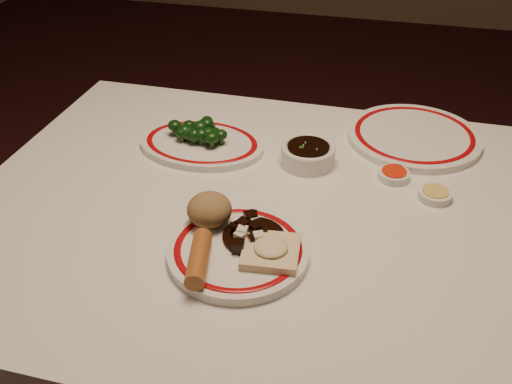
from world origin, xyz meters
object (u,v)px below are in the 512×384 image
object	(u,v)px
main_plate	(238,251)
broccoli_pile	(199,131)
broccoli_plate	(202,144)
soy_bowl	(308,155)
fried_wonton	(271,250)
rice_mound	(209,209)
stirfry_heap	(251,232)
dining_table	(279,246)
spring_roll	(199,258)

from	to	relation	value
main_plate	broccoli_pile	distance (m)	0.38
broccoli_plate	main_plate	bearing A→B (deg)	-61.67
soy_bowl	fried_wonton	bearing A→B (deg)	-90.69
rice_mound	broccoli_plate	bearing A→B (deg)	111.86
main_plate	stirfry_heap	world-z (taller)	stirfry_heap
stirfry_heap	broccoli_pile	xyz separation A→B (m)	(-0.19, 0.30, 0.01)
dining_table	fried_wonton	bearing A→B (deg)	-83.23
main_plate	spring_roll	bearing A→B (deg)	-129.38
rice_mound	spring_roll	world-z (taller)	rice_mound
main_plate	spring_roll	distance (m)	0.08
dining_table	soy_bowl	size ratio (longest dim) A/B	10.70
main_plate	soy_bowl	bearing A→B (deg)	79.20
spring_roll	soy_bowl	size ratio (longest dim) A/B	1.03
main_plate	broccoli_pile	bearing A→B (deg)	118.75
soy_bowl	stirfry_heap	bearing A→B (deg)	-99.43
fried_wonton	stirfry_heap	size ratio (longest dim) A/B	0.93
stirfry_heap	soy_bowl	world-z (taller)	stirfry_heap
rice_mound	stirfry_heap	xyz separation A→B (m)	(0.08, -0.02, -0.02)
broccoli_plate	broccoli_pile	distance (m)	0.03
spring_roll	fried_wonton	size ratio (longest dim) A/B	1.15
fried_wonton	broccoli_plate	world-z (taller)	fried_wonton
spring_roll	fried_wonton	xyz separation A→B (m)	(0.10, 0.05, -0.01)
broccoli_plate	broccoli_pile	bearing A→B (deg)	149.99
rice_mound	spring_roll	size ratio (longest dim) A/B	0.68
spring_roll	soy_bowl	distance (m)	0.39
dining_table	broccoli_pile	bearing A→B (deg)	140.43
broccoli_pile	stirfry_heap	bearing A→B (deg)	-56.82
rice_mound	stirfry_heap	size ratio (longest dim) A/B	0.74
dining_table	soy_bowl	world-z (taller)	soy_bowl
broccoli_plate	stirfry_heap	bearing A→B (deg)	-57.20
rice_mound	broccoli_plate	xyz separation A→B (m)	(-0.11, 0.27, -0.04)
stirfry_heap	rice_mound	bearing A→B (deg)	165.38
spring_roll	broccoli_pile	xyz separation A→B (m)	(-0.13, 0.39, 0.00)
spring_roll	broccoli_plate	size ratio (longest dim) A/B	0.40
dining_table	fried_wonton	xyz separation A→B (m)	(0.02, -0.15, 0.12)
broccoli_pile	dining_table	bearing A→B (deg)	-39.57
main_plate	stirfry_heap	xyz separation A→B (m)	(0.01, 0.03, 0.02)
dining_table	spring_roll	bearing A→B (deg)	-112.85
dining_table	fried_wonton	size ratio (longest dim) A/B	11.96
spring_roll	soy_bowl	bearing A→B (deg)	61.94
fried_wonton	stirfry_heap	xyz separation A→B (m)	(-0.04, 0.04, 0.00)
main_plate	fried_wonton	world-z (taller)	fried_wonton
fried_wonton	broccoli_pile	xyz separation A→B (m)	(-0.24, 0.33, 0.01)
main_plate	soy_bowl	world-z (taller)	soy_bowl
stirfry_heap	spring_roll	bearing A→B (deg)	-123.91
broccoli_plate	spring_roll	bearing A→B (deg)	-71.61
main_plate	broccoli_plate	world-z (taller)	main_plate
broccoli_plate	soy_bowl	world-z (taller)	soy_bowl
spring_roll	broccoli_pile	distance (m)	0.41
dining_table	main_plate	size ratio (longest dim) A/B	3.79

